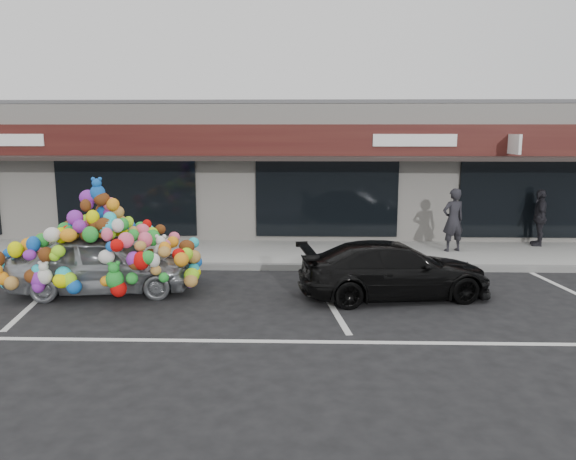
{
  "coord_description": "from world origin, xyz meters",
  "views": [
    {
      "loc": [
        2.31,
        -11.09,
        3.46
      ],
      "look_at": [
        1.96,
        1.4,
        1.21
      ],
      "focal_mm": 35.0,
      "sensor_mm": 36.0,
      "label": 1
    }
  ],
  "objects_px": {
    "pedestrian_c": "(540,218)",
    "black_sedan": "(394,270)",
    "pedestrian_a": "(453,220)",
    "toy_car": "(102,256)"
  },
  "relations": [
    {
      "from": "toy_car",
      "to": "pedestrian_c",
      "type": "relative_size",
      "value": 2.6
    },
    {
      "from": "pedestrian_c",
      "to": "black_sedan",
      "type": "bearing_deg",
      "value": -31.91
    },
    {
      "from": "black_sedan",
      "to": "pedestrian_c",
      "type": "xyz_separation_m",
      "value": [
        4.88,
        4.7,
        0.39
      ]
    },
    {
      "from": "black_sedan",
      "to": "pedestrian_a",
      "type": "xyz_separation_m",
      "value": [
        2.19,
        3.85,
        0.44
      ]
    },
    {
      "from": "pedestrian_a",
      "to": "black_sedan",
      "type": "bearing_deg",
      "value": 43.39
    },
    {
      "from": "pedestrian_a",
      "to": "pedestrian_c",
      "type": "height_order",
      "value": "pedestrian_a"
    },
    {
      "from": "toy_car",
      "to": "pedestrian_c",
      "type": "distance_m",
      "value": 11.97
    },
    {
      "from": "toy_car",
      "to": "pedestrian_c",
      "type": "height_order",
      "value": "toy_car"
    },
    {
      "from": "toy_car",
      "to": "pedestrian_c",
      "type": "xyz_separation_m",
      "value": [
        11.07,
        4.55,
        0.16
      ]
    },
    {
      "from": "black_sedan",
      "to": "pedestrian_a",
      "type": "relative_size",
      "value": 2.29
    }
  ]
}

